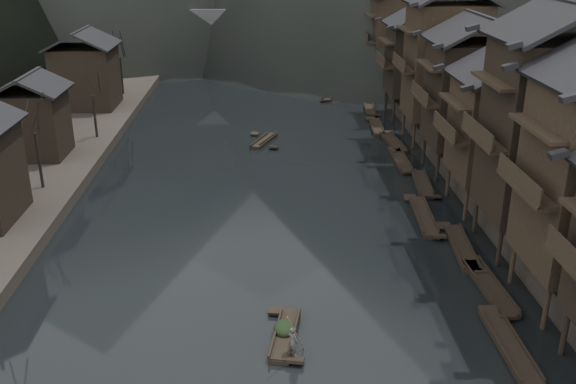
{
  "coord_description": "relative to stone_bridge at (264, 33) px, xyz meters",
  "views": [
    {
      "loc": [
        -0.38,
        -31.56,
        19.22
      ],
      "look_at": [
        1.3,
        10.33,
        2.5
      ],
      "focal_mm": 40.0,
      "sensor_mm": 36.0,
      "label": 1
    }
  ],
  "objects": [
    {
      "name": "cargo_heap",
      "position": [
        0.55,
        -75.44,
        -4.34
      ],
      "size": [
        1.12,
        1.46,
        0.67
      ],
      "primitive_type": "ellipsoid",
      "color": "black",
      "rests_on": "hero_sampan"
    },
    {
      "name": "right_bank",
      "position": [
        35.0,
        -32.0,
        -4.21
      ],
      "size": [
        40.0,
        200.0,
        1.8
      ],
      "primitive_type": "cube",
      "color": "#2D2823",
      "rests_on": "ground"
    },
    {
      "name": "left_houses",
      "position": [
        -20.5,
        -51.88,
        0.55
      ],
      "size": [
        8.1,
        53.2,
        8.73
      ],
      "color": "black",
      "rests_on": "left_bank"
    },
    {
      "name": "midriver_boats",
      "position": [
        1.79,
        -20.56,
        -4.91
      ],
      "size": [
        16.43,
        46.61,
        0.45
      ],
      "color": "black",
      "rests_on": "water"
    },
    {
      "name": "hero_sampan",
      "position": [
        0.59,
        -75.67,
        -4.91
      ],
      "size": [
        1.86,
        5.14,
        0.44
      ],
      "color": "black",
      "rests_on": "water"
    },
    {
      "name": "stone_bridge",
      "position": [
        0.0,
        0.0,
        0.0
      ],
      "size": [
        40.0,
        6.0,
        9.0
      ],
      "color": "#4C4C4F",
      "rests_on": "ground"
    },
    {
      "name": "bamboo_pole",
      "position": [
        1.11,
        -77.41,
        -1.35
      ],
      "size": [
        1.09,
        2.16,
        3.52
      ],
      "primitive_type": "cylinder",
      "rotation": [
        0.59,
        0.0,
        -0.45
      ],
      "color": "#8C7A51",
      "rests_on": "boatman"
    },
    {
      "name": "stilt_houses",
      "position": [
        17.28,
        -52.65,
        3.71
      ],
      "size": [
        9.0,
        67.6,
        16.02
      ],
      "color": "black",
      "rests_on": "ground"
    },
    {
      "name": "boatman",
      "position": [
        0.91,
        -77.41,
        -3.89
      ],
      "size": [
        0.67,
        0.67,
        1.57
      ],
      "primitive_type": "imported",
      "rotation": [
        0.0,
        0.0,
        2.38
      ],
      "color": "#525355",
      "rests_on": "hero_sampan"
    },
    {
      "name": "moored_sampans",
      "position": [
        12.18,
        -54.23,
        -4.91
      ],
      "size": [
        3.17,
        55.22,
        0.47
      ],
      "color": "black",
      "rests_on": "water"
    },
    {
      "name": "bare_trees",
      "position": [
        -17.0,
        -59.99,
        1.33
      ],
      "size": [
        3.83,
        62.59,
        7.65
      ],
      "color": "black",
      "rests_on": "left_bank"
    },
    {
      "name": "water",
      "position": [
        0.0,
        -72.0,
        -5.11
      ],
      "size": [
        300.0,
        300.0,
        0.0
      ],
      "primitive_type": "plane",
      "color": "black",
      "rests_on": "ground"
    }
  ]
}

